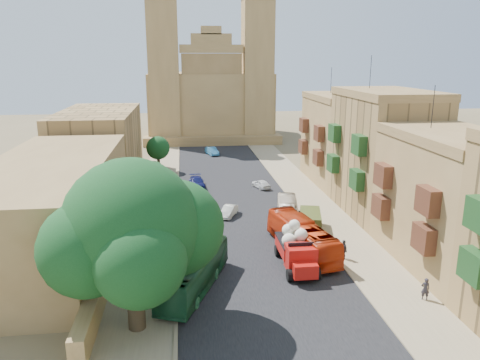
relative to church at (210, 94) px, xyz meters
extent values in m
plane|color=brown|center=(0.00, -78.61, -9.52)|extent=(260.00, 260.00, 0.00)
cube|color=black|center=(0.00, -48.61, -9.51)|extent=(14.00, 140.00, 0.01)
cube|color=#887759|center=(9.50, -48.61, -9.51)|extent=(5.00, 140.00, 0.01)
cube|color=#887759|center=(-9.50, -48.61, -9.51)|extent=(5.00, 140.00, 0.01)
cube|color=#887759|center=(7.00, -48.61, -9.46)|extent=(0.25, 140.00, 0.12)
cube|color=#887759|center=(-7.00, -48.61, -9.46)|extent=(0.25, 140.00, 0.12)
cube|color=#1B441C|center=(11.55, -77.69, -4.96)|extent=(0.90, 2.20, 2.00)
cube|color=olive|center=(16.00, -67.61, -4.27)|extent=(8.00, 14.00, 10.50)
cube|color=olive|center=(16.00, -67.61, 1.38)|extent=(8.20, 14.00, 0.80)
cylinder|color=black|center=(15.00, -64.81, 3.58)|extent=(0.06, 0.06, 3.60)
cube|color=#522B1B|center=(11.55, -71.53, -5.53)|extent=(0.90, 2.20, 2.00)
cube|color=#522B1B|center=(11.55, -63.69, -5.53)|extent=(0.90, 2.20, 2.00)
cube|color=#522B1B|center=(11.55, -71.53, -2.59)|extent=(0.90, 2.20, 2.00)
cube|color=#522B1B|center=(11.55, -63.69, -2.59)|extent=(0.90, 2.20, 2.00)
cube|color=#9A7846|center=(16.00, -53.61, -3.02)|extent=(8.00, 14.00, 13.00)
cube|color=olive|center=(16.00, -53.61, 3.88)|extent=(8.20, 14.00, 0.80)
cylinder|color=black|center=(15.00, -50.81, 6.08)|extent=(0.06, 0.06, 3.60)
cube|color=#1B441C|center=(11.55, -57.53, -4.58)|extent=(0.90, 2.20, 2.00)
cube|color=#1B441C|center=(11.55, -49.69, -4.58)|extent=(0.90, 2.20, 2.00)
cube|color=#1B441C|center=(11.55, -57.53, -0.94)|extent=(0.90, 2.20, 2.00)
cube|color=#1B441C|center=(11.55, -49.69, -0.94)|extent=(0.90, 2.20, 2.00)
cube|color=olive|center=(16.00, -39.61, -3.77)|extent=(8.00, 14.00, 11.50)
cube|color=olive|center=(16.00, -39.61, 2.38)|extent=(8.20, 14.00, 0.80)
cylinder|color=black|center=(15.00, -36.81, 4.58)|extent=(0.06, 0.06, 3.60)
cube|color=#522B1B|center=(11.55, -43.53, -5.15)|extent=(0.90, 2.20, 2.00)
cube|color=#522B1B|center=(11.55, -35.69, -5.15)|extent=(0.90, 2.20, 2.00)
cube|color=#522B1B|center=(11.55, -43.53, -1.93)|extent=(0.90, 2.20, 2.00)
cube|color=#522B1B|center=(11.55, -35.69, -1.93)|extent=(0.90, 2.20, 2.00)
cube|color=olive|center=(-12.50, -58.61, -8.62)|extent=(1.00, 40.00, 1.80)
cube|color=olive|center=(-18.00, -60.61, -5.32)|extent=(10.00, 28.00, 8.40)
cube|color=#9A7846|center=(-18.00, -34.61, -4.52)|extent=(10.00, 22.00, 10.00)
cube|color=olive|center=(0.00, 2.39, -2.52)|extent=(26.00, 20.00, 14.00)
cube|color=olive|center=(0.00, -8.11, -8.62)|extent=(28.00, 4.00, 1.80)
cube|color=olive|center=(0.00, -6.41, 0.48)|extent=(12.00, 2.00, 16.00)
cube|color=olive|center=(0.00, -6.41, 9.38)|extent=(12.60, 2.40, 1.60)
cube|color=olive|center=(0.00, -6.41, 11.08)|extent=(8.00, 2.00, 2.40)
cube|color=olive|center=(0.00, -6.41, 12.88)|extent=(4.00, 2.00, 1.60)
cube|color=olive|center=(-9.50, -5.11, 4.98)|extent=(6.00, 6.00, 29.00)
cube|color=olive|center=(9.50, -5.11, 4.98)|extent=(6.00, 6.00, 29.00)
cylinder|color=#34281A|center=(-9.50, -74.61, -7.36)|extent=(1.13, 1.13, 4.30)
sphere|color=black|center=(-9.50, -74.61, -2.50)|extent=(8.60, 8.60, 8.60)
sphere|color=black|center=(-6.78, -73.26, -3.18)|extent=(6.34, 6.34, 6.34)
sphere|color=black|center=(-11.99, -75.63, -3.40)|extent=(5.89, 5.89, 5.89)
sphere|color=black|center=(-8.82, -77.33, -3.63)|extent=(5.43, 5.43, 5.43)
sphere|color=black|center=(-10.74, -72.12, -1.59)|extent=(4.98, 4.98, 4.98)
cylinder|color=#34281A|center=(-10.00, -66.61, -8.26)|extent=(0.44, 0.44, 2.50)
sphere|color=black|center=(-10.00, -66.61, -5.74)|extent=(3.64, 3.64, 3.64)
cylinder|color=#34281A|center=(-10.00, -54.61, -8.43)|extent=(0.44, 0.44, 2.18)
sphere|color=black|center=(-10.00, -54.61, -6.23)|extent=(3.17, 3.17, 3.17)
cylinder|color=#34281A|center=(-10.00, -42.61, -8.57)|extent=(0.44, 0.44, 1.90)
sphere|color=black|center=(-10.00, -42.61, -6.65)|extent=(2.76, 2.76, 2.76)
cylinder|color=#34281A|center=(-10.00, -30.61, -8.28)|extent=(0.44, 0.44, 2.47)
sphere|color=black|center=(-10.00, -30.61, -5.78)|extent=(3.60, 3.60, 3.60)
cube|color=#B1130D|center=(3.00, -65.78, -8.12)|extent=(2.48, 4.04, 1.01)
cube|color=black|center=(3.00, -65.78, -7.56)|extent=(2.54, 4.10, 0.13)
cube|color=#B1130D|center=(2.99, -68.36, -8.01)|extent=(2.36, 1.91, 2.01)
cube|color=#B1130D|center=(2.98, -69.70, -8.45)|extent=(1.91, 1.35, 1.12)
cube|color=black|center=(2.99, -68.36, -7.22)|extent=(2.13, 0.12, 1.01)
cylinder|color=black|center=(1.87, -69.36, -9.01)|extent=(0.40, 1.01, 1.01)
cylinder|color=black|center=(4.10, -69.37, -9.01)|extent=(0.40, 1.01, 1.01)
cylinder|color=black|center=(1.89, -64.44, -9.01)|extent=(0.40, 1.01, 1.01)
cylinder|color=black|center=(4.13, -64.45, -9.01)|extent=(0.40, 1.01, 1.01)
sphere|color=beige|center=(2.44, -66.45, -7.28)|extent=(1.23, 1.23, 1.23)
sphere|color=beige|center=(3.56, -66.12, -7.28)|extent=(1.23, 1.23, 1.23)
sphere|color=beige|center=(3.01, -65.11, -7.28)|extent=(1.23, 1.23, 1.23)
sphere|color=beige|center=(2.56, -65.67, -6.66)|extent=(1.12, 1.12, 1.12)
sphere|color=beige|center=(3.39, -66.79, -6.72)|extent=(1.12, 1.12, 1.12)
sphere|color=beige|center=(3.00, -65.90, -6.16)|extent=(1.01, 1.01, 1.01)
cube|color=#3D461A|center=(6.50, -58.51, -8.56)|extent=(3.04, 4.99, 1.92)
cylinder|color=black|center=(5.24, -59.87, -9.13)|extent=(0.47, 0.82, 0.77)
cylinder|color=black|center=(7.01, -60.29, -9.13)|extent=(0.47, 0.82, 0.77)
cylinder|color=black|center=(5.99, -56.73, -9.13)|extent=(0.47, 0.82, 0.77)
cylinder|color=black|center=(7.76, -57.15, -9.13)|extent=(0.47, 0.82, 0.77)
imported|color=#1C522F|center=(-5.61, -69.75, -8.08)|extent=(5.96, 10.48, 2.87)
imported|color=red|center=(4.22, -63.93, -8.02)|extent=(4.54, 10.99, 2.98)
imported|color=beige|center=(4.72, -56.00, -8.32)|extent=(3.53, 8.78, 2.38)
imported|color=teal|center=(-5.00, -59.18, -8.91)|extent=(2.14, 3.75, 1.20)
imported|color=beige|center=(-1.34, -53.14, -8.93)|extent=(2.55, 3.74, 1.17)
imported|color=beige|center=(4.92, -54.65, -8.92)|extent=(2.94, 4.62, 1.19)
imported|color=#0F1449|center=(-4.43, -40.44, -8.84)|extent=(2.20, 4.79, 1.36)
imported|color=silver|center=(4.18, -42.03, -8.93)|extent=(2.47, 3.68, 1.17)
imported|color=teal|center=(-0.94, -18.57, -8.82)|extent=(2.46, 4.43, 1.38)
imported|color=#2A262E|center=(11.00, -73.44, -8.66)|extent=(0.70, 0.54, 1.71)
imported|color=#3C3C3F|center=(7.50, -65.80, -8.63)|extent=(0.62, 1.10, 1.77)
camera|label=1|loc=(-6.18, -102.39, 7.57)|focal=35.00mm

